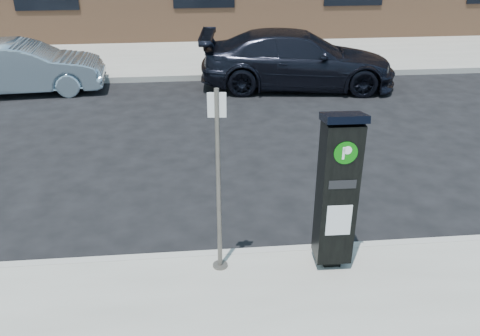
{
  "coord_description": "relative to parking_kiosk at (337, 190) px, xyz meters",
  "views": [
    {
      "loc": [
        -0.47,
        -5.31,
        3.99
      ],
      "look_at": [
        0.09,
        0.5,
        1.08
      ],
      "focal_mm": 38.0,
      "sensor_mm": 36.0,
      "label": 1
    }
  ],
  "objects": [
    {
      "name": "ground",
      "position": [
        -1.12,
        0.35,
        -1.17
      ],
      "size": [
        120.0,
        120.0,
        0.0
      ],
      "primitive_type": "plane",
      "color": "black",
      "rests_on": "ground"
    },
    {
      "name": "sidewalk_far",
      "position": [
        -1.12,
        14.35,
        -1.09
      ],
      "size": [
        60.0,
        12.0,
        0.15
      ],
      "primitive_type": "cube",
      "color": "gray",
      "rests_on": "ground"
    },
    {
      "name": "curb_near",
      "position": [
        -1.12,
        0.33,
        -1.09
      ],
      "size": [
        60.0,
        0.12,
        0.16
      ],
      "primitive_type": "cube",
      "color": "#9E9B93",
      "rests_on": "ground"
    },
    {
      "name": "curb_far",
      "position": [
        -1.12,
        8.37,
        -1.09
      ],
      "size": [
        60.0,
        0.12,
        0.16
      ],
      "primitive_type": "cube",
      "color": "#9E9B93",
      "rests_on": "ground"
    },
    {
      "name": "parking_kiosk",
      "position": [
        0.0,
        0.0,
        0.0
      ],
      "size": [
        0.46,
        0.41,
        1.98
      ],
      "rotation": [
        0.0,
        0.0,
        -0.02
      ],
      "color": "black",
      "rests_on": "sidewalk_near"
    },
    {
      "name": "sign_pole",
      "position": [
        -1.36,
        0.05,
        0.1
      ],
      "size": [
        0.2,
        0.18,
        2.25
      ],
      "rotation": [
        0.0,
        0.0,
        -0.07
      ],
      "color": "#4D4744",
      "rests_on": "sidewalk_near"
    },
    {
      "name": "car_silver",
      "position": [
        -5.73,
        7.75,
        -0.54
      ],
      "size": [
        3.9,
        1.6,
        1.26
      ],
      "primitive_type": "imported",
      "rotation": [
        0.0,
        0.0,
        1.64
      ],
      "color": "#92AABB",
      "rests_on": "ground"
    },
    {
      "name": "car_dark",
      "position": [
        1.07,
        7.57,
        -0.46
      ],
      "size": [
        5.08,
        2.53,
        1.42
      ],
      "primitive_type": "imported",
      "rotation": [
        0.0,
        0.0,
        1.46
      ],
      "color": "black",
      "rests_on": "ground"
    }
  ]
}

